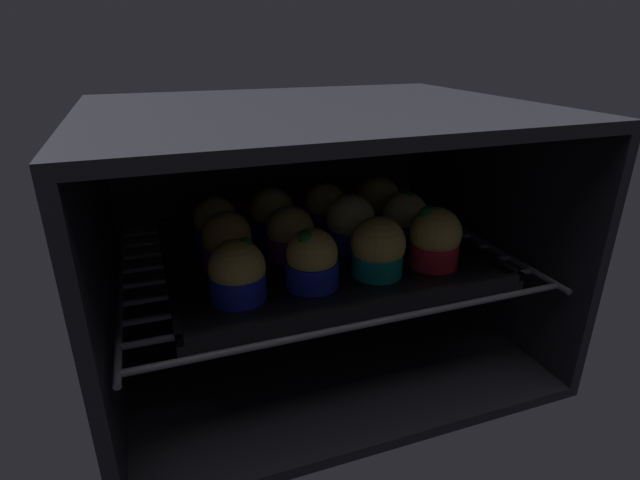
{
  "coord_description": "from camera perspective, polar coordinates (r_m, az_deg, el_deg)",
  "views": [
    {
      "loc": [
        -21.77,
        -40.2,
        43.8
      ],
      "look_at": [
        0.0,
        20.13,
        17.17
      ],
      "focal_mm": 27.6,
      "sensor_mm": 36.0,
      "label": 1
    }
  ],
  "objects": [
    {
      "name": "muffin_row2_col0",
      "position": [
        0.74,
        -12.01,
        1.94
      ],
      "size": [
        6.55,
        6.55,
        7.21
      ],
      "color": "#1928B7",
      "rests_on": "baking_tray"
    },
    {
      "name": "muffin_row2_col2",
      "position": [
        0.78,
        0.65,
        3.62
      ],
      "size": [
        6.65,
        6.65,
        7.4
      ],
      "color": "#1928B7",
      "rests_on": "baking_tray"
    },
    {
      "name": "muffin_row1_col1",
      "position": [
        0.68,
        -3.45,
        0.61
      ],
      "size": [
        6.61,
        6.61,
        7.29
      ],
      "color": "#7A238C",
      "rests_on": "baking_tray"
    },
    {
      "name": "muffin_row0_col3",
      "position": [
        0.67,
        13.15,
        0.17
      ],
      "size": [
        6.88,
        6.88,
        8.28
      ],
      "color": "red",
      "rests_on": "baking_tray"
    },
    {
      "name": "oven_rack",
      "position": [
        0.72,
        -0.5,
        -2.07
      ],
      "size": [
        54.8,
        42.0,
        0.8
      ],
      "color": "#51515B",
      "rests_on": "oven_cavity"
    },
    {
      "name": "muffin_row1_col3",
      "position": [
        0.74,
        9.76,
        2.43
      ],
      "size": [
        6.7,
        6.7,
        7.9
      ],
      "color": "#1928B7",
      "rests_on": "baking_tray"
    },
    {
      "name": "muffin_row1_col0",
      "position": [
        0.66,
        -10.7,
        -0.19
      ],
      "size": [
        6.55,
        6.55,
        7.73
      ],
      "color": "#7A238C",
      "rests_on": "baking_tray"
    },
    {
      "name": "oven_cavity",
      "position": [
        0.75,
        -1.59,
        1.57
      ],
      "size": [
        59.0,
        47.0,
        37.0
      ],
      "color": "black",
      "rests_on": "ground"
    },
    {
      "name": "muffin_row2_col3",
      "position": [
        0.81,
        6.75,
        4.29
      ],
      "size": [
        7.09,
        7.09,
        7.67
      ],
      "color": "#1928B7",
      "rests_on": "baking_tray"
    },
    {
      "name": "muffin_row0_col2",
      "position": [
        0.63,
        6.72,
        -1.04
      ],
      "size": [
        7.06,
        7.06,
        7.79
      ],
      "color": "#0C8C84",
      "rests_on": "baking_tray"
    },
    {
      "name": "baking_tray",
      "position": [
        0.7,
        -0.0,
        -1.88
      ],
      "size": [
        42.65,
        33.95,
        2.2
      ],
      "color": "black",
      "rests_on": "oven_rack"
    },
    {
      "name": "muffin_row1_col2",
      "position": [
        0.71,
        3.54,
        1.86
      ],
      "size": [
        6.96,
        6.96,
        8.06
      ],
      "color": "#1928B7",
      "rests_on": "baking_tray"
    },
    {
      "name": "muffin_row0_col1",
      "position": [
        0.6,
        -0.95,
        -2.37
      ],
      "size": [
        6.55,
        6.55,
        7.6
      ],
      "color": "#1928B7",
      "rests_on": "baking_tray"
    },
    {
      "name": "muffin_row2_col1",
      "position": [
        0.75,
        -5.57,
        2.92
      ],
      "size": [
        6.55,
        6.55,
        7.69
      ],
      "color": "#1928B7",
      "rests_on": "baking_tray"
    },
    {
      "name": "muffin_row0_col0",
      "position": [
        0.58,
        -9.54,
        -3.8
      ],
      "size": [
        6.64,
        6.64,
        7.44
      ],
      "color": "#1928B7",
      "rests_on": "baking_tray"
    }
  ]
}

